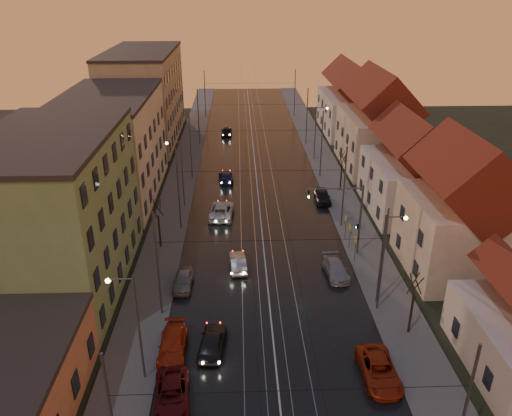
{
  "coord_description": "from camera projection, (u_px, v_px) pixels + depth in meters",
  "views": [
    {
      "loc": [
        -2.33,
        -23.77,
        24.11
      ],
      "look_at": [
        -0.66,
        22.19,
        3.17
      ],
      "focal_mm": 35.0,
      "sensor_mm": 36.0,
      "label": 1
    }
  ],
  "objects": [
    {
      "name": "street_lamp_2",
      "position": [
        179.0,
        167.0,
        56.64
      ],
      "size": [
        1.75,
        0.32,
        8.0
      ],
      "color": "#595B60",
      "rests_on": "ground"
    },
    {
      "name": "tram_rail_3",
      "position": [
        272.0,
        174.0,
        68.11
      ],
      "size": [
        0.06,
        120.0,
        0.03
      ],
      "primitive_type": "cube",
      "color": "gray",
      "rests_on": "road"
    },
    {
      "name": "parked_right_2",
      "position": [
        323.0,
        196.0,
        59.48
      ],
      "size": [
        1.79,
        4.31,
        1.46
      ],
      "primitive_type": "imported",
      "rotation": [
        0.0,
        0.0,
        -0.02
      ],
      "color": "black",
      "rests_on": "ground"
    },
    {
      "name": "catenary_pole_r_0",
      "position": [
        464.0,
        416.0,
        24.65
      ],
      "size": [
        0.16,
        0.16,
        9.0
      ],
      "primitive_type": "cylinder",
      "color": "#595B60",
      "rests_on": "ground"
    },
    {
      "name": "road",
      "position": [
        256.0,
        175.0,
        68.06
      ],
      "size": [
        16.0,
        120.0,
        0.04
      ],
      "primitive_type": "cube",
      "color": "black",
      "rests_on": "ground"
    },
    {
      "name": "driving_car_0",
      "position": [
        212.0,
        341.0,
        35.5
      ],
      "size": [
        2.23,
        4.51,
        1.48
      ],
      "primitive_type": "imported",
      "rotation": [
        0.0,
        0.0,
        3.03
      ],
      "color": "black",
      "rests_on": "ground"
    },
    {
      "name": "apartment_left_3",
      "position": [
        145.0,
        97.0,
        80.96
      ],
      "size": [
        10.0,
        24.0,
        14.0
      ],
      "primitive_type": "cube",
      "color": "#8C745A",
      "rests_on": "ground"
    },
    {
      "name": "driving_car_2",
      "position": [
        222.0,
        210.0,
        55.79
      ],
      "size": [
        2.92,
        5.61,
        1.51
      ],
      "primitive_type": "imported",
      "rotation": [
        0.0,
        0.0,
        3.06
      ],
      "color": "#BEBEBE",
      "rests_on": "ground"
    },
    {
      "name": "parked_right_0",
      "position": [
        379.0,
        370.0,
        32.96
      ],
      "size": [
        2.35,
        4.97,
        1.37
      ],
      "primitive_type": "imported",
      "rotation": [
        0.0,
        0.0,
        0.02
      ],
      "color": "#9B270F",
      "rests_on": "ground"
    },
    {
      "name": "driving_car_3",
      "position": [
        226.0,
        177.0,
        65.63
      ],
      "size": [
        2.17,
        4.59,
        1.29
      ],
      "primitive_type": "imported",
      "rotation": [
        0.0,
        0.0,
        3.22
      ],
      "color": "#171E46",
      "rests_on": "ground"
    },
    {
      "name": "driving_car_1",
      "position": [
        238.0,
        262.0,
        45.66
      ],
      "size": [
        1.74,
        4.1,
        1.31
      ],
      "primitive_type": "imported",
      "rotation": [
        0.0,
        0.0,
        3.23
      ],
      "color": "#A8A8AD",
      "rests_on": "ground"
    },
    {
      "name": "tram_rail_1",
      "position": [
        250.0,
        175.0,
        68.02
      ],
      "size": [
        0.06,
        120.0,
        0.03
      ],
      "primitive_type": "cube",
      "color": "gray",
      "rests_on": "road"
    },
    {
      "name": "house_right_4",
      "position": [
        350.0,
        103.0,
        85.63
      ],
      "size": [
        9.18,
        16.32,
        10.0
      ],
      "color": "silver",
      "rests_on": "ground"
    },
    {
      "name": "house_right_1",
      "position": [
        460.0,
        215.0,
        43.63
      ],
      "size": [
        8.67,
        10.2,
        10.8
      ],
      "color": "#BAAA8F",
      "rests_on": "ground"
    },
    {
      "name": "catenary_pole_l_3",
      "position": [
        191.0,
        146.0,
        65.01
      ],
      "size": [
        0.16,
        0.16,
        9.0
      ],
      "primitive_type": "cylinder",
      "color": "#595B60",
      "rests_on": "ground"
    },
    {
      "name": "bare_tree_1",
      "position": [
        412.0,
        306.0,
        36.45
      ],
      "size": [
        1.09,
        1.09,
        5.11
      ],
      "color": "black",
      "rests_on": "ground"
    },
    {
      "name": "house_right_3",
      "position": [
        378.0,
        127.0,
        68.95
      ],
      "size": [
        9.18,
        14.28,
        11.5
      ],
      "color": "#BAAA8F",
      "rests_on": "ground"
    },
    {
      "name": "bare_tree_2",
      "position": [
        341.0,
        172.0,
        61.92
      ],
      "size": [
        1.09,
        1.09,
        5.11
      ],
      "color": "black",
      "rests_on": "ground"
    },
    {
      "name": "ground",
      "position": [
        279.0,
        397.0,
        31.69
      ],
      "size": [
        160.0,
        160.0,
        0.0
      ],
      "primitive_type": "plane",
      "color": "black",
      "rests_on": "ground"
    },
    {
      "name": "catenary_pole_r_2",
      "position": [
        344.0,
        188.0,
        51.93
      ],
      "size": [
        0.16,
        0.16,
        9.0
      ],
      "primitive_type": "cylinder",
      "color": "#595B60",
      "rests_on": "ground"
    },
    {
      "name": "house_right_2",
      "position": [
        412.0,
        172.0,
        55.79
      ],
      "size": [
        9.18,
        12.24,
        9.2
      ],
      "color": "silver",
      "rests_on": "ground"
    },
    {
      "name": "catenary_pole_r_4",
      "position": [
        307.0,
        117.0,
        79.22
      ],
      "size": [
        0.16,
        0.16,
        9.0
      ],
      "primitive_type": "cylinder",
      "color": "#595B60",
      "rests_on": "ground"
    },
    {
      "name": "catenary_pole_r_5",
      "position": [
        295.0,
        94.0,
        95.59
      ],
      "size": [
        0.16,
        0.16,
        9.0
      ],
      "primitive_type": "cylinder",
      "color": "#595B60",
      "rests_on": "ground"
    },
    {
      "name": "catenary_pole_r_3",
      "position": [
        322.0,
        145.0,
        65.57
      ],
      "size": [
        0.16,
        0.16,
        9.0
      ],
      "primitive_type": "cylinder",
      "color": "#595B60",
      "rests_on": "ground"
    },
    {
      "name": "tram_rail_2",
      "position": [
        262.0,
        175.0,
        68.07
      ],
      "size": [
        0.06,
        120.0,
        0.03
      ],
      "primitive_type": "cube",
      "color": "gray",
      "rests_on": "road"
    },
    {
      "name": "traffic_light_mast",
      "position": [
        350.0,
        211.0,
        46.41
      ],
      "size": [
        5.3,
        0.32,
        7.2
      ],
      "color": "#595B60",
      "rests_on": "ground"
    },
    {
      "name": "apartment_left_1",
      "position": [
        56.0,
        215.0,
        41.15
      ],
      "size": [
        10.0,
        18.0,
        13.0
      ],
      "primitive_type": "cube",
      "color": "#658353",
      "rests_on": "ground"
    },
    {
      "name": "apartment_left_2",
      "position": [
        112.0,
        148.0,
        59.54
      ],
      "size": [
        10.0,
        20.0,
        12.0
      ],
      "primitive_type": "cube",
      "color": "beige",
      "rests_on": "ground"
    },
    {
      "name": "sidewalk_right",
      "position": [
        329.0,
        174.0,
        68.36
      ],
      "size": [
        4.0,
        120.0,
        0.15
      ],
      "primitive_type": "cube",
      "color": "#4C4C4C",
      "rests_on": "ground"
    },
    {
      "name": "tram_rail_0",
      "position": [
        240.0,
        175.0,
        67.97
      ],
      "size": [
        0.06,
        120.0,
        0.03
      ],
      "primitive_type": "cube",
      "color": "gray",
      "rests_on": "road"
    },
    {
      "name": "parked_left_3",
      "position": [
        183.0,
        280.0,
        42.91
      ],
      "size": [
        1.66,
        3.91,
        1.32
      ],
      "primitive_type": "imported",
      "rotation": [
        0.0,
        0.0,
        -0.03
      ],
      "color": "gray",
      "rests_on": "ground"
    },
    {
      "name": "catenary_pole_l_5",
      "position": [
        205.0,
        94.0,
        95.02
      ],
      "size": [
        0.16,
        0.16,
        9.0
      ],
      "primitive_type": "cylinder",
      "color": "#595B60",
      "rests_on": "ground"
    },
    {
      "name": "catenary_pole_l_1",
      "position": [
        158.0,
        266.0,
        37.72
      ],
      "size": [
        0.16,
        0.16,
        9.0
      ],
      "primitive_type": "cylinder",
      "color": "#595B60",
      "rests_on": "ground"
    },
    {
      "name": "driving_car_4",
      "position": [
        227.0,
        131.0,
        85.4
      ],
      "size": [
        1.83,
        4.38,
        1.48
      ],
      "primitive_type": "imported",
      "rotation": [
        0.0,
        0.0,
        3.12
      ],
      "color": "black",
      "rests_on": "ground"
    },
    {
      "name": "parked_left_2",
      "position": [
        173.0,
        345.0,
        35.29
      ],
      "size": [
        1.9,
        4.66,
        1.35
      ],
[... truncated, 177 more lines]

